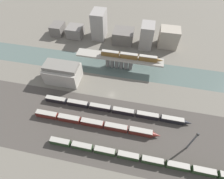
{
  "coord_description": "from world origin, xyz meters",
  "views": [
    {
      "loc": [
        14.12,
        -67.54,
        88.52
      ],
      "look_at": [
        0.0,
        1.16,
        3.96
      ],
      "focal_mm": 28.0,
      "sensor_mm": 36.0,
      "label": 1
    }
  ],
  "objects_px": {
    "train_yard_mid": "(95,123)",
    "signal_tower": "(192,141)",
    "train_yard_near": "(143,159)",
    "train_on_bridge": "(131,56)",
    "warehouse_building": "(63,73)",
    "train_yard_far": "(114,110)"
  },
  "relations": [
    {
      "from": "train_yard_mid",
      "to": "warehouse_building",
      "type": "relative_size",
      "value": 3.16
    },
    {
      "from": "train_yard_mid",
      "to": "signal_tower",
      "type": "relative_size",
      "value": 4.26
    },
    {
      "from": "train_yard_mid",
      "to": "train_yard_far",
      "type": "xyz_separation_m",
      "value": [
        8.88,
        11.14,
        -0.19
      ]
    },
    {
      "from": "train_on_bridge",
      "to": "train_yard_near",
      "type": "height_order",
      "value": "train_on_bridge"
    },
    {
      "from": "train_yard_mid",
      "to": "train_yard_far",
      "type": "distance_m",
      "value": 14.25
    },
    {
      "from": "train_on_bridge",
      "to": "train_yard_near",
      "type": "xyz_separation_m",
      "value": [
        15.27,
        -63.26,
        -9.91
      ]
    },
    {
      "from": "train_on_bridge",
      "to": "warehouse_building",
      "type": "xyz_separation_m",
      "value": [
        -42.63,
        -19.4,
        -5.4
      ]
    },
    {
      "from": "train_yard_mid",
      "to": "signal_tower",
      "type": "distance_m",
      "value": 50.02
    },
    {
      "from": "train_on_bridge",
      "to": "signal_tower",
      "type": "height_order",
      "value": "signal_tower"
    },
    {
      "from": "warehouse_building",
      "to": "train_yard_near",
      "type": "bearing_deg",
      "value": -37.14
    },
    {
      "from": "train_yard_far",
      "to": "train_yard_mid",
      "type": "bearing_deg",
      "value": -128.58
    },
    {
      "from": "train_on_bridge",
      "to": "warehouse_building",
      "type": "bearing_deg",
      "value": -155.53
    },
    {
      "from": "warehouse_building",
      "to": "signal_tower",
      "type": "xyz_separation_m",
      "value": [
        79.5,
        -33.3,
        2.06
      ]
    },
    {
      "from": "train_on_bridge",
      "to": "train_yard_near",
      "type": "bearing_deg",
      "value": -76.43
    },
    {
      "from": "train_yard_near",
      "to": "signal_tower",
      "type": "xyz_separation_m",
      "value": [
        21.6,
        10.56,
        6.57
      ]
    },
    {
      "from": "train_on_bridge",
      "to": "train_yard_far",
      "type": "height_order",
      "value": "train_on_bridge"
    },
    {
      "from": "train_yard_far",
      "to": "warehouse_building",
      "type": "distance_m",
      "value": 43.47
    },
    {
      "from": "train_on_bridge",
      "to": "train_yard_near",
      "type": "relative_size",
      "value": 0.44
    },
    {
      "from": "train_on_bridge",
      "to": "train_yard_mid",
      "type": "bearing_deg",
      "value": -104.33
    },
    {
      "from": "train_yard_mid",
      "to": "train_yard_near",
      "type": "bearing_deg",
      "value": -26.45
    },
    {
      "from": "train_yard_near",
      "to": "train_yard_mid",
      "type": "relative_size",
      "value": 1.36
    },
    {
      "from": "train_yard_mid",
      "to": "warehouse_building",
      "type": "distance_m",
      "value": 42.66
    }
  ]
}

